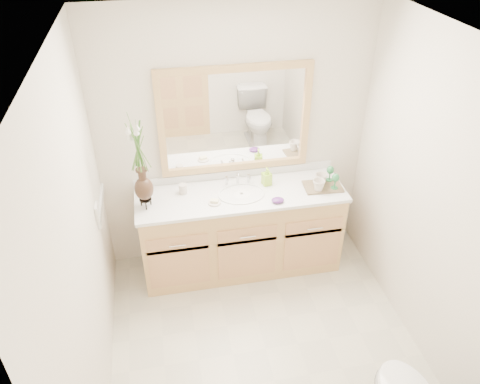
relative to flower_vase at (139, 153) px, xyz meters
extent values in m
plane|color=beige|center=(0.82, -0.97, -1.34)|extent=(2.60, 2.60, 0.00)
cube|color=white|center=(0.82, -0.97, 1.06)|extent=(2.40, 2.60, 0.02)
cube|color=silver|center=(0.82, 0.33, -0.14)|extent=(2.40, 0.02, 2.40)
cube|color=silver|center=(-0.38, -0.97, -0.14)|extent=(0.02, 2.60, 2.40)
cube|color=silver|center=(2.02, -0.97, -0.14)|extent=(0.02, 2.60, 2.40)
cube|color=tan|center=(0.82, 0.05, -0.94)|extent=(1.80, 0.55, 0.80)
cube|color=white|center=(0.82, 0.05, -0.53)|extent=(1.84, 0.57, 0.03)
ellipsoid|color=white|center=(0.82, 0.03, -0.57)|extent=(0.38, 0.30, 0.12)
cylinder|color=silver|center=(0.82, 0.21, -0.46)|extent=(0.02, 0.02, 0.11)
cylinder|color=silver|center=(0.72, 0.21, -0.47)|extent=(0.02, 0.02, 0.08)
cylinder|color=silver|center=(0.92, 0.21, -0.47)|extent=(0.02, 0.02, 0.08)
cube|color=white|center=(0.82, 0.31, 0.06)|extent=(1.20, 0.01, 0.85)
cube|color=tan|center=(0.82, 0.31, 0.52)|extent=(1.32, 0.04, 0.06)
cube|color=tan|center=(0.82, 0.31, -0.39)|extent=(1.32, 0.04, 0.06)
cube|color=tan|center=(0.19, 0.31, 0.06)|extent=(0.06, 0.04, 0.85)
cube|color=tan|center=(1.45, 0.31, 0.06)|extent=(0.06, 0.04, 0.85)
cube|color=white|center=(-0.37, -0.20, -0.36)|extent=(0.02, 0.12, 0.12)
cylinder|color=black|center=(0.00, 0.00, -0.44)|extent=(0.10, 0.10, 0.01)
ellipsoid|color=black|center=(0.00, 0.00, -0.33)|extent=(0.16, 0.16, 0.20)
cylinder|color=black|center=(0.00, 0.00, -0.20)|extent=(0.06, 0.06, 0.09)
cylinder|color=#4C7A33|center=(0.00, 0.00, 0.03)|extent=(0.05, 0.05, 0.37)
cylinder|color=beige|center=(0.32, 0.14, -0.47)|extent=(0.07, 0.07, 0.09)
cylinder|color=beige|center=(0.57, -0.06, -0.50)|extent=(0.11, 0.11, 0.01)
cube|color=beige|center=(0.57, -0.06, -0.49)|extent=(0.08, 0.06, 0.02)
imported|color=#97CE30|center=(1.07, 0.14, -0.44)|extent=(0.08, 0.08, 0.15)
ellipsoid|color=#51236B|center=(1.10, -0.15, -0.49)|extent=(0.13, 0.12, 0.04)
cube|color=brown|center=(1.55, 0.00, -0.50)|extent=(0.35, 0.24, 0.02)
imported|color=beige|center=(1.49, -0.06, -0.44)|extent=(0.13, 0.12, 0.11)
imported|color=beige|center=(1.54, 0.03, -0.44)|extent=(0.15, 0.15, 0.11)
cylinder|color=#27753F|center=(1.64, -0.06, -0.49)|extent=(0.06, 0.06, 0.01)
cylinder|color=#27753F|center=(1.64, -0.06, -0.45)|extent=(0.01, 0.01, 0.09)
ellipsoid|color=#27753F|center=(1.64, -0.06, -0.39)|extent=(0.07, 0.07, 0.08)
cylinder|color=#27753F|center=(1.64, 0.07, -0.49)|extent=(0.06, 0.06, 0.01)
cylinder|color=#27753F|center=(1.64, 0.07, -0.45)|extent=(0.01, 0.01, 0.09)
ellipsoid|color=#27753F|center=(1.64, 0.07, -0.39)|extent=(0.07, 0.07, 0.08)
camera|label=1|loc=(0.16, -3.28, 1.77)|focal=35.00mm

